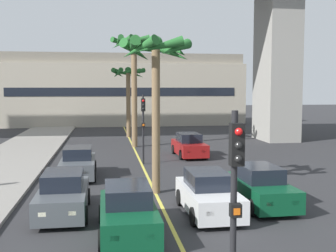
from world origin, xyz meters
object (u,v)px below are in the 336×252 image
Objects in this scene: traffic_light_median_near at (235,193)px; traffic_light_median_far at (143,120)px; car_queue_second at (78,163)px; car_queue_fifth at (128,212)px; car_queue_sixth at (189,146)px; palm_tree_near_median at (128,81)px; car_queue_front at (208,194)px; car_queue_third at (260,187)px; palm_tree_far_median at (156,63)px; palm_tree_mid_median at (134,58)px; car_queue_fourth at (63,195)px.

traffic_light_median_near is 18.09m from traffic_light_median_far.
car_queue_fifth is (2.09, -9.03, 0.00)m from car_queue_second.
palm_tree_near_median is at bearing 106.01° from car_queue_sixth.
car_queue_third is (2.27, 0.79, 0.00)m from car_queue_front.
car_queue_third is at bearing -81.00° from palm_tree_near_median.
car_queue_sixth is at bearing 39.75° from car_queue_second.
traffic_light_median_far is 0.62× the size of palm_tree_far_median.
palm_tree_near_median is (-3.43, 11.96, 4.56)m from car_queue_sixth.
car_queue_second is 13.12m from palm_tree_mid_median.
traffic_light_median_near reaches higher than car_queue_sixth.
car_queue_third is at bearing 19.11° from car_queue_front.
car_queue_fourth is 25.02m from palm_tree_near_median.
car_queue_front is at bearing -160.89° from car_queue_third.
palm_tree_near_median is (1.47, 26.81, 4.56)m from car_queue_fifth.
car_queue_second is at bearing -101.31° from palm_tree_near_median.
traffic_light_median_far is (-0.07, 18.09, 0.00)m from traffic_light_median_near.
traffic_light_median_near reaches higher than car_queue_third.
car_queue_third is at bearing 0.87° from car_queue_fourth.
palm_tree_mid_median is at bearing 102.14° from car_queue_third.
palm_tree_mid_median is at bearing 90.21° from traffic_light_median_near.
palm_tree_near_median is at bearing 81.39° from car_queue_fourth.
car_queue_third is 24.94m from palm_tree_near_median.
traffic_light_median_near is at bearing -89.79° from palm_tree_mid_median.
car_queue_fourth is at bearing 114.94° from traffic_light_median_near.
car_queue_third is 1.01× the size of car_queue_fifth.
palm_tree_far_median is at bearing -46.97° from car_queue_second.
palm_tree_mid_median reaches higher than traffic_light_median_far.
palm_tree_near_median is (3.56, 17.77, 4.56)m from car_queue_second.
palm_tree_near_median is at bearing 86.87° from car_queue_fifth.
palm_tree_far_median reaches higher than traffic_light_median_near.
palm_tree_far_median reaches higher than car_queue_front.
car_queue_second is 0.98× the size of traffic_light_median_near.
traffic_light_median_far is at bearing -142.16° from car_queue_sixth.
palm_tree_near_median is at bearing 90.44° from traffic_light_median_far.
car_queue_second and car_queue_sixth have the same top height.
car_queue_sixth is at bearing 71.74° from car_queue_fifth.
traffic_light_median_far is at bearing 97.90° from car_queue_front.
car_queue_second is at bearing 88.88° from car_queue_fourth.
car_queue_second is at bearing -108.33° from palm_tree_mid_median.
car_queue_sixth is 0.48× the size of palm_tree_mid_median.
car_queue_front is at bearing -7.31° from car_queue_fourth.
palm_tree_far_median is (1.50, 5.18, 4.93)m from car_queue_fifth.
car_queue_sixth is 0.61× the size of palm_tree_far_median.
car_queue_fourth is 18.97m from palm_tree_mid_median.
car_queue_front is 0.48× the size of palm_tree_mid_median.
traffic_light_median_far is at bearing -89.56° from palm_tree_near_median.
car_queue_third is at bearing -34.31° from palm_tree_far_median.
palm_tree_near_median is at bearing 90.31° from traffic_light_median_near.
car_queue_fifth is at bearing -48.19° from car_queue_fourth.
car_queue_front is 13.17m from car_queue_sixth.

